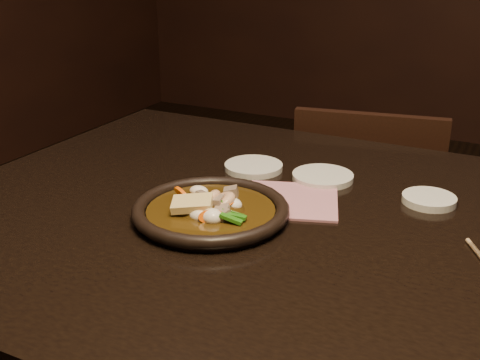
% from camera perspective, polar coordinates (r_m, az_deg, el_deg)
% --- Properties ---
extents(table, '(1.60, 0.90, 0.75)m').
position_cam_1_polar(table, '(0.95, 16.03, -10.04)').
color(table, black).
rests_on(table, floor).
extents(chair, '(0.43, 0.43, 0.79)m').
position_cam_1_polar(chair, '(1.65, 11.69, -4.97)').
color(chair, black).
rests_on(chair, floor).
extents(plate, '(0.25, 0.25, 0.03)m').
position_cam_1_polar(plate, '(0.95, -2.78, -2.96)').
color(plate, black).
rests_on(plate, table).
extents(stirfry, '(0.15, 0.14, 0.05)m').
position_cam_1_polar(stirfry, '(0.95, -2.84, -2.70)').
color(stirfry, '#332109').
rests_on(stirfry, plate).
extents(soy_dish, '(0.09, 0.09, 0.01)m').
position_cam_1_polar(soy_dish, '(1.06, 17.49, -1.77)').
color(soy_dish, silver).
rests_on(soy_dish, table).
extents(saucer_left, '(0.11, 0.11, 0.01)m').
position_cam_1_polar(saucer_left, '(1.16, 1.30, 1.26)').
color(saucer_left, silver).
rests_on(saucer_left, table).
extents(saucer_right, '(0.11, 0.11, 0.01)m').
position_cam_1_polar(saucer_right, '(1.12, 7.85, 0.31)').
color(saucer_right, silver).
rests_on(saucer_right, table).
extents(napkin, '(0.20, 0.20, 0.00)m').
position_cam_1_polar(napkin, '(1.02, 4.91, -1.92)').
color(napkin, '#B67081').
rests_on(napkin, table).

